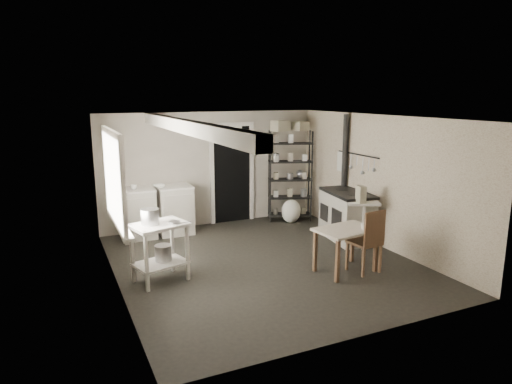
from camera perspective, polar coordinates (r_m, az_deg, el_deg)
name	(u,v)px	position (r m, az deg, el deg)	size (l,w,h in m)	color
floor	(264,263)	(7.39, 0.98, -8.82)	(5.00, 5.00, 0.00)	black
ceiling	(264,118)	(6.91, 1.05, 9.29)	(5.00, 5.00, 0.00)	silver
wall_back	(211,169)	(9.34, -5.65, 2.89)	(4.50, 0.02, 2.30)	#B8AD9D
wall_front	(366,238)	(5.00, 13.57, -5.61)	(4.50, 0.02, 2.30)	#B8AD9D
wall_left	(114,207)	(6.44, -17.36, -1.84)	(0.02, 5.00, 2.30)	#B8AD9D
wall_right	(380,181)	(8.27, 15.22, 1.31)	(0.02, 5.00, 2.30)	#B8AD9D
window	(112,179)	(6.57, -17.52, 1.54)	(0.12, 1.76, 1.28)	silver
doorway	(232,175)	(9.49, -3.00, 2.17)	(0.96, 0.10, 2.08)	silver
ceiling_beam	(187,127)	(6.49, -8.65, 8.08)	(0.18, 5.00, 0.18)	silver
wallpaper_panel	(379,181)	(8.26, 15.16, 1.31)	(0.01, 5.00, 2.30)	beige
utensil_rail	(357,155)	(8.63, 12.52, 4.59)	(0.06, 1.20, 0.44)	#AAA9AC
prep_table	(160,254)	(6.72, -11.89, -7.65)	(0.75, 0.54, 0.86)	silver
stockpot	(150,219)	(6.56, -13.10, -3.25)	(0.25, 0.25, 0.27)	#AAA9AC
saucepan	(174,224)	(6.53, -10.17, -3.99)	(0.17, 0.17, 0.09)	#AAA9AC
bucket	(163,254)	(6.78, -11.52, -7.58)	(0.24, 0.24, 0.26)	#AAA9AC
base_cabinets	(156,212)	(8.85, -12.34, -2.42)	(1.42, 0.61, 0.93)	beige
mixing_bowl	(159,186)	(8.70, -12.03, 0.70)	(0.29, 0.29, 0.07)	white
counter_cup	(134,188)	(8.61, -15.03, 0.51)	(0.12, 0.12, 0.09)	white
shelf_rack	(290,176)	(9.62, 4.28, 1.98)	(0.90, 0.35, 1.90)	black
shelf_jar	(276,158)	(9.41, 2.49, 4.32)	(0.08, 0.08, 0.18)	white
storage_box_a	(280,126)	(9.41, 3.06, 8.28)	(0.31, 0.27, 0.21)	beige
storage_box_b	(300,126)	(9.63, 5.54, 8.21)	(0.28, 0.26, 0.18)	beige
stove	(347,216)	(8.58, 11.28, -2.97)	(0.63, 1.14, 0.90)	beige
stovepipe	(345,151)	(8.88, 11.09, 5.11)	(0.11, 0.11, 1.41)	black
side_ledge	(362,226)	(8.07, 13.14, -4.11)	(0.55, 0.30, 0.85)	silver
oats_box	(361,193)	(7.87, 12.98, -0.15)	(0.11, 0.19, 0.29)	beige
work_table	(345,247)	(7.05, 11.12, -6.82)	(0.89, 0.62, 0.68)	beige
table_cup	(364,221)	(6.95, 13.37, -3.52)	(0.10, 0.10, 0.09)	white
chair	(364,241)	(7.09, 13.38, -5.93)	(0.41, 0.43, 0.98)	brown
flour_sack	(291,212)	(9.55, 4.42, -2.46)	(0.41, 0.35, 0.49)	white
floor_crock	(347,243)	(8.22, 11.29, -6.31)	(0.12, 0.12, 0.15)	white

